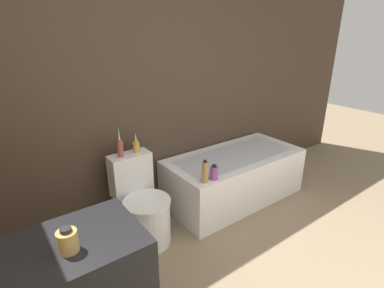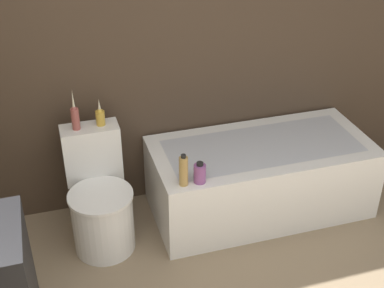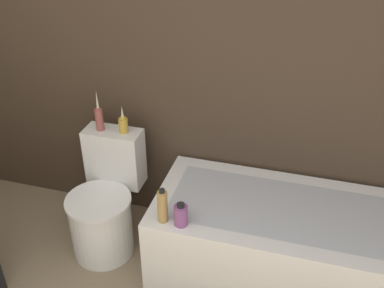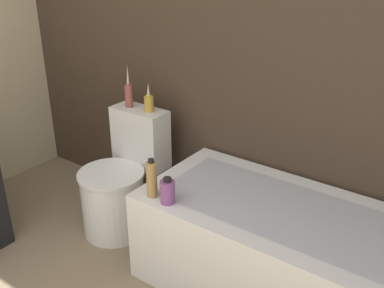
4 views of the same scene
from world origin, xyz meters
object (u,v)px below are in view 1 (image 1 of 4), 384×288
Objects in this scene: bathtub at (234,176)px; soap_bottle_glass at (68,241)px; shampoo_bottle_short at (214,173)px; shampoo_bottle_tall at (205,172)px; vase_silver at (136,146)px; toilet at (143,208)px; vase_gold at (120,147)px.

soap_bottle_glass reaches higher than bathtub.
shampoo_bottle_short reaches higher than bathtub.
soap_bottle_glass is 0.89× the size of shampoo_bottle_short.
shampoo_bottle_tall is 0.11m from shampoo_bottle_short.
vase_silver is (0.89, 1.09, -0.07)m from soap_bottle_glass.
shampoo_bottle_short is at bearing -23.23° from toilet.
toilet is at bearing 46.92° from soap_bottle_glass.
vase_gold is at bearing 145.78° from shampoo_bottle_short.
soap_bottle_glass is 1.48m from shampoo_bottle_tall.
toilet is at bearing 152.67° from shampoo_bottle_tall.
bathtub is 0.81m from shampoo_bottle_tall.
vase_silver reaches higher than toilet.
bathtub is at bearing 24.40° from soap_bottle_glass.
toilet reaches higher than bathtub.
shampoo_bottle_tall is (-0.66, -0.29, 0.37)m from bathtub.
shampoo_bottle_short is (0.11, -0.00, -0.04)m from shampoo_bottle_tall.
shampoo_bottle_tall is at bearing -156.21° from bathtub.
shampoo_bottle_tall is (1.32, 0.61, -0.28)m from soap_bottle_glass.
toilet is 6.03× the size of soap_bottle_glass.
shampoo_bottle_short is (-0.55, -0.29, 0.33)m from bathtub.
vase_silver reaches higher than shampoo_bottle_short.
vase_silver is (0.16, 0.01, -0.03)m from vase_gold.
shampoo_bottle_short is (0.61, -0.26, 0.28)m from toilet.
bathtub is 5.61× the size of vase_gold.
vase_silver is 1.30× the size of shampoo_bottle_short.
toilet reaches higher than shampoo_bottle_short.
vase_silver is at bearing 4.06° from vase_gold.
vase_silver is at bearing 137.82° from shampoo_bottle_short.
shampoo_bottle_tall is 1.52× the size of shampoo_bottle_short.
toilet is 0.72m from shampoo_bottle_short.
bathtub is 12.09× the size of soap_bottle_glass.
shampoo_bottle_tall reaches higher than shampoo_bottle_short.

